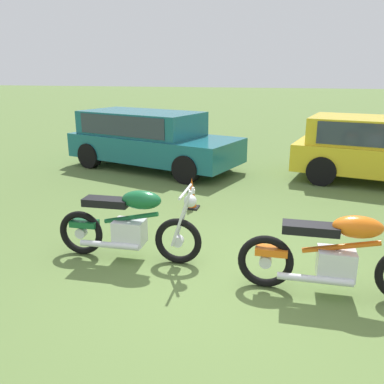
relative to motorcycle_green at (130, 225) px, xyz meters
The scene contains 5 objects.
ground_plane 1.44m from the motorcycle_green, 13.24° to the right, with size 120.00×120.00×0.00m, color #567038.
motorcycle_green is the anchor object (origin of this frame).
motorcycle_orange 2.57m from the motorcycle_green, ahead, with size 2.12×0.64×1.02m.
car_teal 5.40m from the motorcycle_green, 108.14° to the left, with size 4.66×2.94×1.43m.
traffic_cone 2.25m from the motorcycle_green, 83.64° to the left, with size 0.25×0.25×0.58m.
Camera 1 is at (0.74, -4.28, 2.40)m, focal length 38.11 mm.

